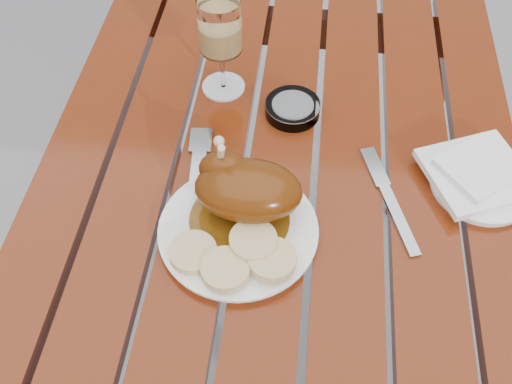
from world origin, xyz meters
TOP-DOWN VIEW (x-y plane):
  - ground at (0.00, 0.00)m, footprint 60.00×60.00m
  - table at (0.00, 0.00)m, footprint 0.80×1.20m
  - dinner_plate at (-0.05, -0.08)m, footprint 0.30×0.30m
  - roast_duck at (-0.05, -0.04)m, footprint 0.17×0.15m
  - bread_dumplings at (-0.05, -0.13)m, footprint 0.18×0.12m
  - wine_glass at (-0.12, 0.24)m, footprint 0.09×0.09m
  - side_plate at (0.33, 0.06)m, footprint 0.19×0.19m
  - napkin at (0.32, 0.07)m, footprint 0.20×0.19m
  - ashtray at (0.01, 0.19)m, footprint 0.12×0.12m
  - fork at (-0.13, 0.02)m, footprint 0.04×0.20m
  - knife at (0.18, -0.00)m, footprint 0.08×0.18m

SIDE VIEW (x-z plane):
  - ground at x=0.00m, z-range 0.00..0.00m
  - table at x=0.00m, z-range 0.00..0.75m
  - knife at x=0.18m, z-range 0.75..0.76m
  - fork at x=-0.13m, z-range 0.75..0.76m
  - side_plate at x=0.33m, z-range 0.75..0.76m
  - dinner_plate at x=-0.05m, z-range 0.75..0.77m
  - ashtray at x=0.01m, z-range 0.75..0.77m
  - napkin at x=0.32m, z-range 0.76..0.78m
  - bread_dumplings at x=-0.05m, z-range 0.77..0.79m
  - roast_duck at x=-0.05m, z-range 0.75..0.87m
  - wine_glass at x=-0.12m, z-range 0.75..0.94m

